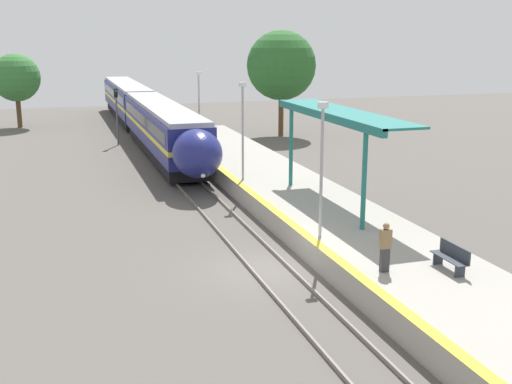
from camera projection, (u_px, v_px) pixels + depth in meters
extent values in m
plane|color=#56514C|center=(269.00, 269.00, 24.19)|extent=(120.00, 120.00, 0.00)
cube|color=slate|center=(251.00, 269.00, 23.96)|extent=(0.08, 90.00, 0.15)
cube|color=slate|center=(287.00, 265.00, 24.39)|extent=(0.08, 90.00, 0.15)
cube|color=black|center=(163.00, 148.00, 46.18)|extent=(2.48, 19.22, 0.85)
cube|color=navy|center=(163.00, 136.00, 45.98)|extent=(2.82, 20.89, 0.85)
cube|color=yellow|center=(162.00, 129.00, 45.84)|extent=(2.84, 20.89, 0.29)
cube|color=navy|center=(162.00, 118.00, 45.66)|extent=(2.82, 20.89, 1.28)
cube|color=black|center=(162.00, 118.00, 45.67)|extent=(2.85, 19.22, 0.71)
cube|color=#9E9EA3|center=(162.00, 106.00, 45.47)|extent=(2.54, 20.89, 0.30)
cylinder|color=black|center=(172.00, 172.00, 39.01)|extent=(0.12, 0.92, 0.92)
cylinder|color=black|center=(195.00, 171.00, 39.43)|extent=(0.12, 0.92, 0.92)
cylinder|color=black|center=(166.00, 165.00, 41.04)|extent=(0.12, 0.92, 0.92)
cylinder|color=black|center=(188.00, 164.00, 41.46)|extent=(0.12, 0.92, 0.92)
cylinder|color=black|center=(143.00, 140.00, 51.00)|extent=(0.12, 0.92, 0.92)
cylinder|color=black|center=(161.00, 139.00, 51.42)|extent=(0.12, 0.92, 0.92)
cylinder|color=black|center=(139.00, 136.00, 53.03)|extent=(0.12, 0.92, 0.92)
cylinder|color=black|center=(157.00, 135.00, 53.45)|extent=(0.12, 0.92, 0.92)
ellipsoid|color=navy|center=(197.00, 154.00, 35.03)|extent=(2.71, 3.53, 2.67)
ellipsoid|color=black|center=(199.00, 147.00, 34.52)|extent=(1.98, 2.06, 1.36)
sphere|color=#F9F4CC|center=(203.00, 176.00, 34.04)|extent=(0.24, 0.24, 0.24)
cube|color=black|center=(128.00, 114.00, 66.26)|extent=(2.48, 19.22, 0.85)
cube|color=navy|center=(128.00, 105.00, 66.06)|extent=(2.82, 20.89, 0.85)
cube|color=yellow|center=(127.00, 100.00, 65.92)|extent=(2.84, 20.89, 0.29)
cube|color=navy|center=(127.00, 92.00, 65.74)|extent=(2.82, 20.89, 1.28)
cube|color=black|center=(127.00, 93.00, 65.75)|extent=(2.85, 19.22, 0.71)
cube|color=#9E9EA3|center=(127.00, 84.00, 65.55)|extent=(2.54, 20.89, 0.30)
cylinder|color=black|center=(130.00, 125.00, 59.09)|extent=(0.12, 0.92, 0.92)
cylinder|color=black|center=(145.00, 125.00, 59.51)|extent=(0.12, 0.92, 0.92)
cylinder|color=black|center=(127.00, 122.00, 61.12)|extent=(0.12, 0.92, 0.92)
cylinder|color=black|center=(142.00, 122.00, 61.54)|extent=(0.12, 0.92, 0.92)
cylinder|color=black|center=(116.00, 110.00, 71.08)|extent=(0.12, 0.92, 0.92)
cylinder|color=black|center=(129.00, 110.00, 71.50)|extent=(0.12, 0.92, 0.92)
cylinder|color=black|center=(114.00, 108.00, 73.11)|extent=(0.12, 0.92, 0.92)
cylinder|color=black|center=(127.00, 108.00, 73.53)|extent=(0.12, 0.92, 0.92)
cube|color=#9E998E|center=(368.00, 247.00, 25.28)|extent=(5.05, 64.00, 0.97)
cube|color=yellow|center=(314.00, 240.00, 24.49)|extent=(0.40, 64.00, 0.01)
cube|color=#2D333D|center=(460.00, 271.00, 20.74)|extent=(0.36, 0.06, 0.42)
cube|color=#2D333D|center=(438.00, 258.00, 21.90)|extent=(0.36, 0.06, 0.42)
cube|color=#2D333D|center=(449.00, 258.00, 21.27)|extent=(0.44, 1.67, 0.03)
cube|color=#2D333D|center=(455.00, 251.00, 21.27)|extent=(0.04, 1.67, 0.44)
cube|color=#333338|center=(385.00, 260.00, 21.19)|extent=(0.28, 0.20, 0.82)
cube|color=#7F6647|center=(386.00, 239.00, 21.01)|extent=(0.36, 0.22, 0.65)
sphere|color=#936B4C|center=(386.00, 226.00, 20.91)|extent=(0.22, 0.22, 0.22)
cylinder|color=#59595E|center=(117.00, 121.00, 50.88)|extent=(0.14, 0.14, 3.79)
cube|color=black|center=(116.00, 93.00, 50.34)|extent=(0.28, 0.20, 0.70)
sphere|color=#1ED833|center=(116.00, 91.00, 50.20)|extent=(0.14, 0.14, 0.14)
sphere|color=#330A0A|center=(116.00, 95.00, 50.28)|extent=(0.14, 0.14, 0.14)
cylinder|color=#9E9EA3|center=(321.00, 174.00, 24.38)|extent=(0.12, 0.12, 4.98)
cube|color=silver|center=(323.00, 105.00, 23.76)|extent=(0.36, 0.20, 0.24)
cylinder|color=#9E9EA3|center=(243.00, 134.00, 34.20)|extent=(0.12, 0.12, 4.98)
cube|color=silver|center=(243.00, 84.00, 33.58)|extent=(0.36, 0.20, 0.24)
cylinder|color=#9E9EA3|center=(199.00, 112.00, 44.02)|extent=(0.12, 0.12, 4.98)
cube|color=silver|center=(198.00, 73.00, 43.40)|extent=(0.36, 0.20, 0.24)
cylinder|color=#1E6B66|center=(364.00, 181.00, 25.42)|extent=(0.20, 0.20, 4.01)
cylinder|color=#1E6B66|center=(291.00, 147.00, 33.05)|extent=(0.20, 0.20, 4.01)
cube|color=#1E6B66|center=(324.00, 116.00, 28.73)|extent=(0.24, 11.24, 0.36)
cube|color=#1E6B66|center=(342.00, 112.00, 28.97)|extent=(2.00, 11.24, 0.10)
cylinder|color=brown|center=(19.00, 112.00, 60.71)|extent=(0.44, 0.44, 2.91)
sphere|color=#337033|center=(16.00, 78.00, 59.94)|extent=(4.45, 4.45, 4.45)
cylinder|color=brown|center=(281.00, 115.00, 55.56)|extent=(0.44, 0.44, 3.69)
sphere|color=#286028|center=(281.00, 65.00, 54.55)|extent=(5.92, 5.92, 5.92)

